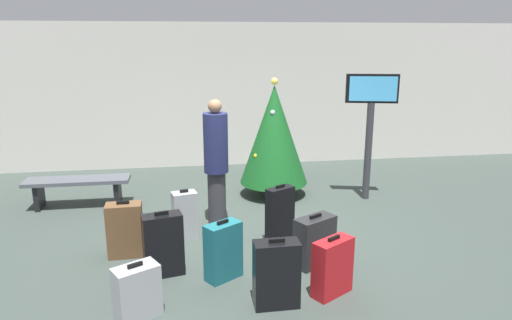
{
  "coord_description": "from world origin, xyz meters",
  "views": [
    {
      "loc": [
        -0.7,
        -5.95,
        2.66
      ],
      "look_at": [
        0.28,
        0.67,
        0.9
      ],
      "focal_mm": 32.07,
      "sensor_mm": 36.0,
      "label": 1
    }
  ],
  "objects_px": {
    "traveller_0": "(216,160)",
    "suitcase_2": "(276,274)",
    "holiday_tree": "(274,135)",
    "suitcase_1": "(315,241)",
    "suitcase_7": "(333,267)",
    "suitcase_0": "(223,251)",
    "suitcase_6": "(185,215)",
    "flight_info_kiosk": "(371,114)",
    "suitcase_3": "(163,245)",
    "suitcase_5": "(280,214)",
    "waiting_bench": "(78,185)",
    "suitcase_4": "(125,230)",
    "suitcase_8": "(137,292)"
  },
  "relations": [
    {
      "from": "traveller_0",
      "to": "suitcase_2",
      "type": "xyz_separation_m",
      "value": [
        0.46,
        -2.28,
        -0.63
      ]
    },
    {
      "from": "holiday_tree",
      "to": "suitcase_1",
      "type": "distance_m",
      "value": 2.74
    },
    {
      "from": "suitcase_2",
      "to": "suitcase_7",
      "type": "relative_size",
      "value": 1.12
    },
    {
      "from": "holiday_tree",
      "to": "suitcase_0",
      "type": "height_order",
      "value": "holiday_tree"
    },
    {
      "from": "suitcase_6",
      "to": "suitcase_7",
      "type": "xyz_separation_m",
      "value": [
        1.56,
        -1.7,
        -0.02
      ]
    },
    {
      "from": "flight_info_kiosk",
      "to": "suitcase_7",
      "type": "bearing_deg",
      "value": -117.76
    },
    {
      "from": "suitcase_3",
      "to": "suitcase_5",
      "type": "bearing_deg",
      "value": 25.03
    },
    {
      "from": "flight_info_kiosk",
      "to": "suitcase_6",
      "type": "height_order",
      "value": "flight_info_kiosk"
    },
    {
      "from": "suitcase_1",
      "to": "flight_info_kiosk",
      "type": "bearing_deg",
      "value": 55.34
    },
    {
      "from": "traveller_0",
      "to": "waiting_bench",
      "type": "bearing_deg",
      "value": 154.49
    },
    {
      "from": "traveller_0",
      "to": "suitcase_5",
      "type": "bearing_deg",
      "value": -42.73
    },
    {
      "from": "suitcase_3",
      "to": "suitcase_4",
      "type": "relative_size",
      "value": 1.07
    },
    {
      "from": "suitcase_1",
      "to": "suitcase_6",
      "type": "relative_size",
      "value": 0.92
    },
    {
      "from": "suitcase_8",
      "to": "traveller_0",
      "type": "bearing_deg",
      "value": 67.63
    },
    {
      "from": "flight_info_kiosk",
      "to": "suitcase_6",
      "type": "bearing_deg",
      "value": -158.69
    },
    {
      "from": "suitcase_0",
      "to": "suitcase_5",
      "type": "distance_m",
      "value": 1.23
    },
    {
      "from": "suitcase_5",
      "to": "suitcase_7",
      "type": "bearing_deg",
      "value": -78.37
    },
    {
      "from": "suitcase_2",
      "to": "waiting_bench",
      "type": "bearing_deg",
      "value": 128.57
    },
    {
      "from": "suitcase_7",
      "to": "waiting_bench",
      "type": "bearing_deg",
      "value": 135.8
    },
    {
      "from": "suitcase_0",
      "to": "suitcase_7",
      "type": "distance_m",
      "value": 1.24
    },
    {
      "from": "suitcase_6",
      "to": "suitcase_7",
      "type": "height_order",
      "value": "suitcase_6"
    },
    {
      "from": "suitcase_2",
      "to": "traveller_0",
      "type": "bearing_deg",
      "value": 101.3
    },
    {
      "from": "suitcase_1",
      "to": "suitcase_7",
      "type": "bearing_deg",
      "value": -89.49
    },
    {
      "from": "suitcase_3",
      "to": "suitcase_7",
      "type": "distance_m",
      "value": 1.94
    },
    {
      "from": "traveller_0",
      "to": "suitcase_6",
      "type": "xyz_separation_m",
      "value": [
        -0.47,
        -0.45,
        -0.65
      ]
    },
    {
      "from": "flight_info_kiosk",
      "to": "suitcase_8",
      "type": "distance_m",
      "value": 4.81
    },
    {
      "from": "suitcase_1",
      "to": "holiday_tree",
      "type": "bearing_deg",
      "value": 90.29
    },
    {
      "from": "suitcase_2",
      "to": "suitcase_7",
      "type": "height_order",
      "value": "suitcase_2"
    },
    {
      "from": "suitcase_0",
      "to": "suitcase_2",
      "type": "xyz_separation_m",
      "value": [
        0.49,
        -0.64,
        0.02
      ]
    },
    {
      "from": "suitcase_2",
      "to": "suitcase_6",
      "type": "relative_size",
      "value": 1.06
    },
    {
      "from": "suitcase_5",
      "to": "traveller_0",
      "type": "bearing_deg",
      "value": 137.27
    },
    {
      "from": "waiting_bench",
      "to": "suitcase_4",
      "type": "relative_size",
      "value": 2.25
    },
    {
      "from": "traveller_0",
      "to": "suitcase_6",
      "type": "distance_m",
      "value": 0.92
    },
    {
      "from": "suitcase_1",
      "to": "suitcase_5",
      "type": "bearing_deg",
      "value": 111.36
    },
    {
      "from": "traveller_0",
      "to": "suitcase_5",
      "type": "xyz_separation_m",
      "value": [
        0.8,
        -0.74,
        -0.6
      ]
    },
    {
      "from": "suitcase_0",
      "to": "suitcase_1",
      "type": "relative_size",
      "value": 1.09
    },
    {
      "from": "flight_info_kiosk",
      "to": "suitcase_0",
      "type": "bearing_deg",
      "value": -137.99
    },
    {
      "from": "suitcase_7",
      "to": "suitcase_5",
      "type": "bearing_deg",
      "value": 101.63
    },
    {
      "from": "flight_info_kiosk",
      "to": "suitcase_7",
      "type": "height_order",
      "value": "flight_info_kiosk"
    },
    {
      "from": "suitcase_0",
      "to": "suitcase_8",
      "type": "bearing_deg",
      "value": -144.85
    },
    {
      "from": "waiting_bench",
      "to": "suitcase_4",
      "type": "xyz_separation_m",
      "value": [
        0.98,
        -1.93,
        -0.02
      ]
    },
    {
      "from": "holiday_tree",
      "to": "suitcase_5",
      "type": "relative_size",
      "value": 2.56
    },
    {
      "from": "suitcase_2",
      "to": "suitcase_3",
      "type": "xyz_separation_m",
      "value": [
        -1.17,
        0.83,
        0.02
      ]
    },
    {
      "from": "holiday_tree",
      "to": "suitcase_5",
      "type": "bearing_deg",
      "value": -98.08
    },
    {
      "from": "flight_info_kiosk",
      "to": "suitcase_5",
      "type": "xyz_separation_m",
      "value": [
        -1.82,
        -1.49,
        -1.08
      ]
    },
    {
      "from": "suitcase_0",
      "to": "suitcase_5",
      "type": "relative_size",
      "value": 0.89
    },
    {
      "from": "suitcase_5",
      "to": "suitcase_7",
      "type": "xyz_separation_m",
      "value": [
        0.29,
        -1.41,
        -0.07
      ]
    },
    {
      "from": "traveller_0",
      "to": "suitcase_6",
      "type": "bearing_deg",
      "value": -136.14
    },
    {
      "from": "suitcase_3",
      "to": "suitcase_8",
      "type": "relative_size",
      "value": 1.35
    },
    {
      "from": "traveller_0",
      "to": "suitcase_2",
      "type": "bearing_deg",
      "value": -78.7
    }
  ]
}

